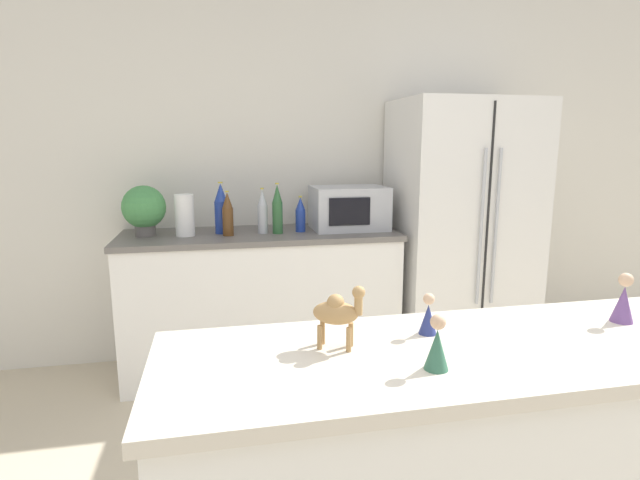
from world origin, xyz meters
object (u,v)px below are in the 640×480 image
(back_bottle_1, at_px, (221,209))
(wise_man_figurine_crimson, at_px, (623,301))
(refrigerator, at_px, (461,232))
(microwave, at_px, (349,208))
(potted_plant, at_px, (144,208))
(camel_figurine, at_px, (338,312))
(wise_man_figurine_purple, at_px, (428,316))
(paper_towel_roll, at_px, (185,215))
(back_bottle_4, at_px, (300,215))
(back_bottle_3, at_px, (262,212))
(wise_man_figurine_blue, at_px, (437,346))
(back_bottle_2, at_px, (277,209))
(back_bottle_0, at_px, (228,214))

(back_bottle_1, xyz_separation_m, wise_man_figurine_crimson, (1.11, -1.99, -0.05))
(refrigerator, relative_size, microwave, 3.66)
(potted_plant, bearing_deg, camel_figurine, -70.34)
(wise_man_figurine_crimson, distance_m, wise_man_figurine_purple, 0.59)
(back_bottle_1, bearing_deg, paper_towel_roll, -168.84)
(back_bottle_4, distance_m, wise_man_figurine_crimson, 2.04)
(camel_figurine, distance_m, wise_man_figurine_crimson, 0.85)
(camel_figurine, height_order, wise_man_figurine_purple, camel_figurine)
(refrigerator, bearing_deg, back_bottle_1, 177.54)
(back_bottle_3, height_order, wise_man_figurine_purple, back_bottle_3)
(wise_man_figurine_purple, bearing_deg, wise_man_figurine_blue, -108.80)
(wise_man_figurine_blue, bearing_deg, wise_man_figurine_purple, 71.20)
(potted_plant, relative_size, back_bottle_3, 1.08)
(back_bottle_2, distance_m, back_bottle_3, 0.10)
(wise_man_figurine_crimson, bearing_deg, back_bottle_4, 107.48)
(back_bottle_1, height_order, back_bottle_3, back_bottle_1)
(back_bottle_1, distance_m, wise_man_figurine_crimson, 2.28)
(back_bottle_2, relative_size, back_bottle_4, 1.38)
(potted_plant, distance_m, back_bottle_1, 0.46)
(back_bottle_0, relative_size, back_bottle_1, 0.85)
(paper_towel_roll, relative_size, back_bottle_1, 0.79)
(microwave, relative_size, wise_man_figurine_crimson, 3.31)
(wise_man_figurine_crimson, height_order, wise_man_figurine_purple, wise_man_figurine_crimson)
(potted_plant, distance_m, wise_man_figurine_crimson, 2.54)
(potted_plant, xyz_separation_m, wise_man_figurine_blue, (0.91, -2.17, -0.07))
(wise_man_figurine_blue, height_order, wise_man_figurine_crimson, wise_man_figurine_crimson)
(microwave, bearing_deg, back_bottle_3, -174.91)
(back_bottle_2, bearing_deg, wise_man_figurine_blue, -87.11)
(refrigerator, xyz_separation_m, wise_man_figurine_crimson, (-0.49, -1.92, 0.15))
(refrigerator, bearing_deg, wise_man_figurine_purple, -119.74)
(potted_plant, bearing_deg, wise_man_figurine_crimson, -51.78)
(potted_plant, relative_size, wise_man_figurine_crimson, 2.13)
(back_bottle_1, relative_size, wise_man_figurine_purple, 2.84)
(back_bottle_3, bearing_deg, wise_man_figurine_blue, -84.71)
(paper_towel_roll, height_order, back_bottle_4, paper_towel_roll)
(microwave, relative_size, back_bottle_3, 1.68)
(camel_figurine, xyz_separation_m, wise_man_figurine_blue, (0.19, -0.16, -0.04))
(potted_plant, relative_size, wise_man_figurine_blue, 2.35)
(camel_figurine, bearing_deg, back_bottle_3, 90.13)
(back_bottle_3, height_order, camel_figurine, back_bottle_3)
(back_bottle_2, height_order, back_bottle_3, back_bottle_2)
(camel_figurine, bearing_deg, back_bottle_1, 97.32)
(wise_man_figurine_crimson, relative_size, wise_man_figurine_purple, 1.28)
(back_bottle_3, height_order, back_bottle_4, back_bottle_3)
(wise_man_figurine_purple, bearing_deg, back_bottle_1, 104.84)
(wise_man_figurine_blue, height_order, wise_man_figurine_purple, wise_man_figurine_blue)
(wise_man_figurine_blue, bearing_deg, wise_man_figurine_crimson, 15.20)
(back_bottle_2, distance_m, camel_figurine, 1.93)
(back_bottle_3, xyz_separation_m, back_bottle_4, (0.24, 0.01, -0.03))
(potted_plant, relative_size, back_bottle_2, 0.97)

